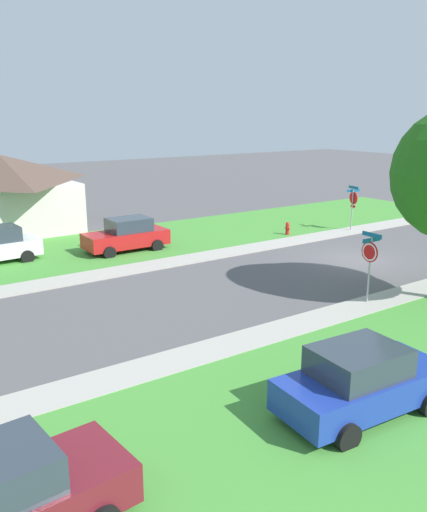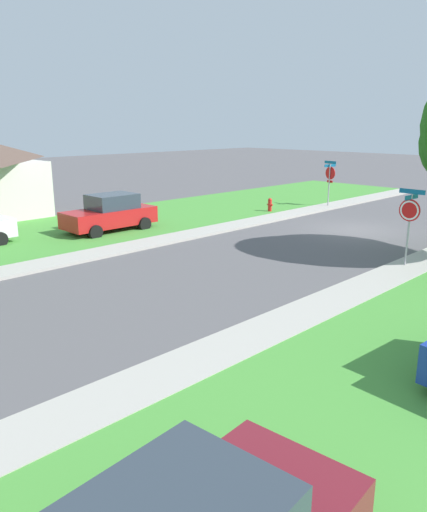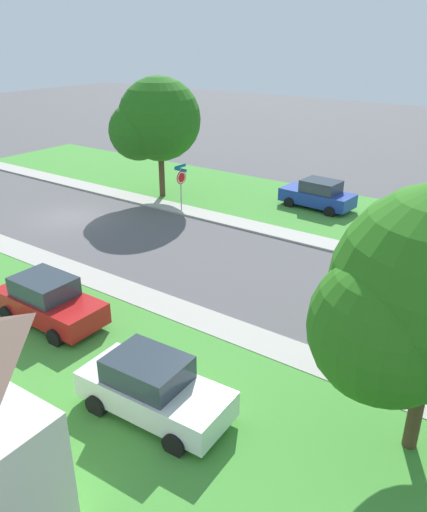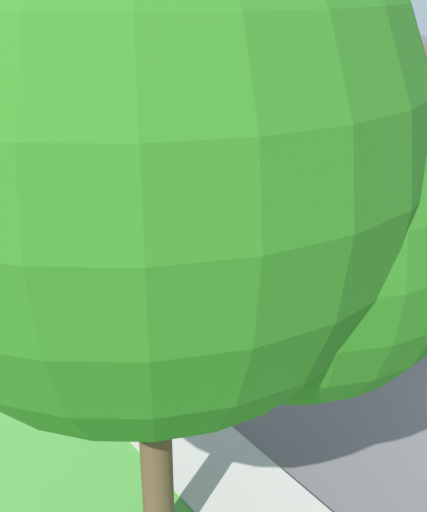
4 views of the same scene
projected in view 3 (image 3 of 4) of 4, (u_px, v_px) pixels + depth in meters
The scene contains 11 objects.
ground_plane at pixel (69, 217), 29.08m from camera, with size 120.00×120.00×0.00m, color #565456.
sidewalk_east at pixel (182, 312), 19.17m from camera, with size 1.40×56.00×0.10m, color #ADA89E.
lawn_east at pixel (85, 375), 15.68m from camera, with size 8.00×56.00×0.08m, color #479338.
sidewalk_west at pixel (297, 237), 26.17m from camera, with size 1.40×56.00×0.10m, color #ADA89E.
lawn_west at pixel (334, 213), 29.67m from camera, with size 8.00×56.00×0.08m, color #479338.
stop_sign_far_corner at pixel (181, 180), 29.21m from camera, with size 0.92×0.92×2.77m.
car_white_across_road at pixel (153, 388), 13.82m from camera, with size 2.20×4.38×1.76m.
car_blue_kerbside_mid at pixel (318, 195), 30.08m from camera, with size 2.26×4.41×1.76m.
car_red_near_corner at pixel (49, 301), 18.26m from camera, with size 2.05×4.31×1.76m.
tree_across_right at pixel (426, 302), 11.17m from camera, with size 5.26×4.90×6.90m.
tree_sidewalk_near at pixel (154, 122), 30.59m from camera, with size 5.36×4.99×7.37m.
Camera 3 is at (17.57, 22.69, 9.72)m, focal length 35.87 mm.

